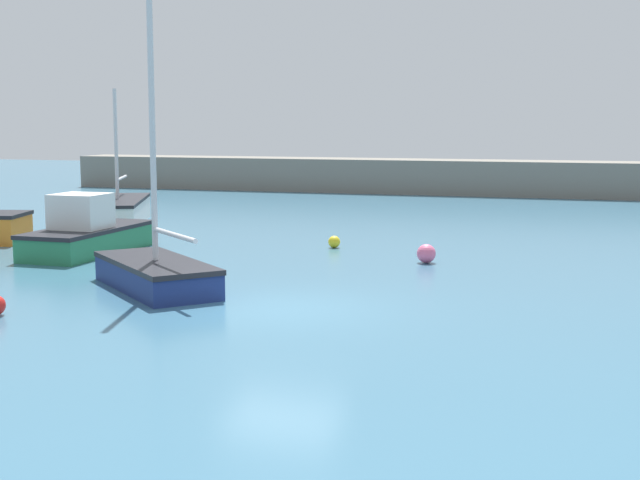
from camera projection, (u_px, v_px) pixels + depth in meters
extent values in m
cube|color=#38667F|center=(282.00, 314.00, 18.76)|extent=(120.00, 120.00, 0.20)
cube|color=slate|center=(475.00, 177.00, 47.63)|extent=(46.47, 2.79, 1.83)
cube|color=#287A4C|center=(89.00, 242.00, 26.58)|extent=(1.89, 4.71, 0.67)
cube|color=black|center=(88.00, 229.00, 26.52)|extent=(1.93, 4.80, 0.12)
cube|color=silver|center=(81.00, 213.00, 26.12)|extent=(1.51, 1.39, 1.14)
cube|color=white|center=(118.00, 213.00, 34.02)|extent=(3.81, 5.85, 0.86)
cube|color=black|center=(118.00, 200.00, 33.95)|extent=(3.89, 5.96, 0.12)
cylinder|color=silver|center=(116.00, 146.00, 33.68)|extent=(0.13, 0.13, 4.27)
cylinder|color=silver|center=(122.00, 178.00, 35.09)|extent=(1.05, 2.37, 0.11)
cube|color=navy|center=(156.00, 277.00, 20.90)|extent=(4.21, 4.04, 0.58)
cube|color=black|center=(156.00, 263.00, 20.85)|extent=(4.29, 4.12, 0.12)
cylinder|color=silver|center=(152.00, 115.00, 20.39)|extent=(0.14, 0.14, 6.96)
cylinder|color=silver|center=(174.00, 235.00, 19.69)|extent=(1.89, 1.74, 0.11)
sphere|color=#EA668C|center=(426.00, 254.00, 24.78)|extent=(0.53, 0.53, 0.53)
sphere|color=yellow|center=(334.00, 242.00, 27.74)|extent=(0.38, 0.38, 0.38)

